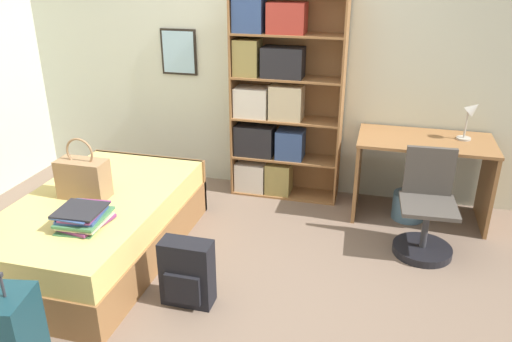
# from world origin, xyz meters

# --- Properties ---
(ground_plane) EXTENTS (14.00, 14.00, 0.00)m
(ground_plane) POSITION_xyz_m (0.00, 0.00, 0.00)
(ground_plane) COLOR #756051
(wall_back) EXTENTS (10.00, 0.09, 2.60)m
(wall_back) POSITION_xyz_m (-0.00, 1.62, 1.30)
(wall_back) COLOR beige
(wall_back) RESTS_ON ground_plane
(bed) EXTENTS (1.06, 1.81, 0.48)m
(bed) POSITION_xyz_m (-0.78, 0.02, 0.24)
(bed) COLOR olive
(bed) RESTS_ON ground_plane
(handbag) EXTENTS (0.36, 0.18, 0.46)m
(handbag) POSITION_xyz_m (-0.86, 0.00, 0.63)
(handbag) COLOR #93704C
(handbag) RESTS_ON bed
(book_stack_on_bed) EXTENTS (0.32, 0.37, 0.12)m
(book_stack_on_bed) POSITION_xyz_m (-0.63, -0.38, 0.54)
(book_stack_on_bed) COLOR #427A4C
(book_stack_on_bed) RESTS_ON bed
(bookcase) EXTENTS (1.00, 0.30, 1.88)m
(bookcase) POSITION_xyz_m (0.24, 1.42, 0.92)
(bookcase) COLOR olive
(bookcase) RESTS_ON ground_plane
(desk) EXTENTS (1.10, 0.61, 0.72)m
(desk) POSITION_xyz_m (1.58, 1.26, 0.50)
(desk) COLOR olive
(desk) RESTS_ON ground_plane
(desk_lamp) EXTENTS (0.16, 0.12, 0.34)m
(desk_lamp) POSITION_xyz_m (1.91, 1.34, 0.94)
(desk_lamp) COLOR #ADA89E
(desk_lamp) RESTS_ON desk
(desk_chair) EXTENTS (0.45, 0.45, 0.80)m
(desk_chair) POSITION_xyz_m (1.60, 0.68, 0.26)
(desk_chair) COLOR black
(desk_chair) RESTS_ON ground_plane
(backpack) EXTENTS (0.34, 0.19, 0.45)m
(backpack) POSITION_xyz_m (0.08, -0.38, 0.22)
(backpack) COLOR black
(backpack) RESTS_ON ground_plane
(waste_bin) EXTENTS (0.28, 0.28, 0.24)m
(waste_bin) POSITION_xyz_m (1.51, 1.20, 0.12)
(waste_bin) COLOR slate
(waste_bin) RESTS_ON ground_plane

